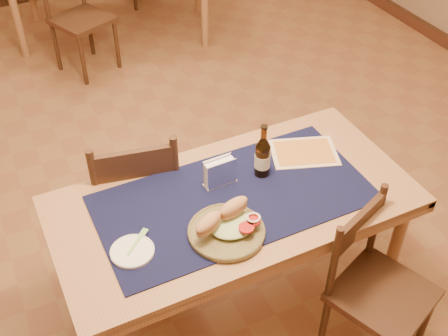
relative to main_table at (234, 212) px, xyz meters
name	(u,v)px	position (x,y,z in m)	size (l,w,h in m)	color
main_table	(234,212)	(0.00, 0.00, 0.00)	(1.60, 0.80, 0.75)	#9F774B
placemat	(234,198)	(0.00, 0.00, 0.09)	(1.20, 0.60, 0.01)	#0E1135
baseboard	(175,200)	(0.00, 0.80, -0.62)	(6.00, 7.00, 0.10)	#3F2216
chair_main_far	(137,196)	(-0.31, 0.48, -0.18)	(0.51, 0.51, 0.94)	#3F2216
chair_main_near	(376,287)	(0.46, -0.50, -0.22)	(0.51, 0.51, 0.85)	#3F2216
chair_back_near	(78,16)	(-0.03, 2.71, -0.21)	(0.54, 0.54, 0.89)	#3F2216
sandwich_plate	(227,227)	(-0.12, -0.17, 0.12)	(0.32, 0.32, 0.12)	olive
side_plate	(132,251)	(-0.51, -0.11, 0.10)	(0.18, 0.18, 0.01)	white
fork	(139,239)	(-0.46, -0.06, 0.10)	(0.12, 0.11, 0.00)	#8ACF71
beer_bottle	(263,157)	(0.19, 0.09, 0.19)	(0.07, 0.07, 0.27)	#492A0D
napkin_holder	(220,173)	(-0.01, 0.11, 0.15)	(0.15, 0.06, 0.14)	white
menu_card	(304,152)	(0.44, 0.13, 0.09)	(0.37, 0.32, 0.01)	beige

